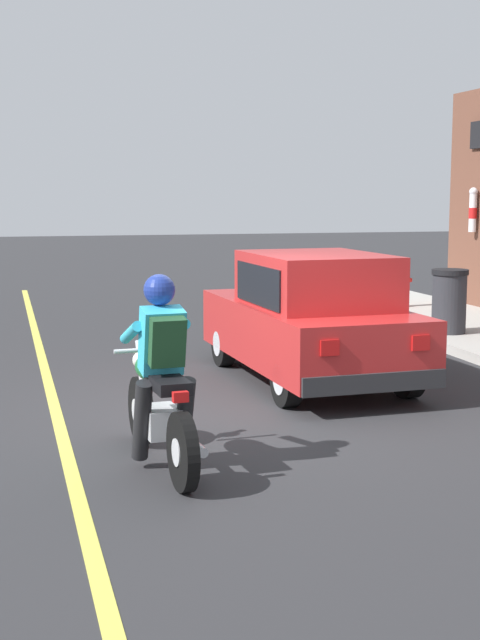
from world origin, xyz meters
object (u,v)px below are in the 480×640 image
(trash_bin, at_px, (449,301))
(fire_hydrant, at_px, (403,284))
(car_hatchback, at_px, (310,319))
(motorcycle_with_rider, at_px, (160,387))

(trash_bin, xyz_separation_m, fire_hydrant, (0.71, 3.14, -0.06))
(car_hatchback, xyz_separation_m, trash_bin, (3.04, 2.21, -0.13))
(trash_bin, bearing_deg, motorcycle_with_rider, -136.54)
(car_hatchback, bearing_deg, fire_hydrant, 55.01)
(car_hatchback, bearing_deg, trash_bin, 36.01)
(fire_hydrant, bearing_deg, trash_bin, -102.68)
(motorcycle_with_rider, height_order, fire_hydrant, motorcycle_with_rider)
(motorcycle_with_rider, relative_size, fire_hydrant, 2.30)
(trash_bin, height_order, fire_hydrant, trash_bin)
(motorcycle_with_rider, bearing_deg, trash_bin, 43.46)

